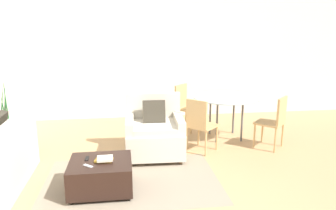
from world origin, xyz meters
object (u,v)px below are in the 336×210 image
at_px(book_stack, 105,159).
at_px(dining_chair_far_left, 185,104).
at_px(armchair, 154,133).
at_px(dining_chair_near_left, 200,122).
at_px(tv_remote_primary, 87,158).
at_px(tv_remote_secondary, 88,166).
at_px(dining_chair_near_right, 275,119).
at_px(potted_plant, 6,135).
at_px(ottoman, 101,174).
at_px(dining_table, 226,101).

bearing_deg(book_stack, dining_chair_far_left, 58.64).
bearing_deg(dining_chair_far_left, book_stack, -121.36).
xyz_separation_m(armchair, dining_chair_far_left, (0.74, 1.33, 0.14)).
distance_m(dining_chair_near_left, dining_chair_far_left, 1.29).
distance_m(armchair, tv_remote_primary, 1.36).
xyz_separation_m(armchair, tv_remote_secondary, (-0.92, -1.21, 0.03)).
xyz_separation_m(armchair, dining_chair_near_left, (0.74, 0.03, 0.14)).
bearing_deg(tv_remote_secondary, dining_chair_near_right, 22.82).
height_order(book_stack, tv_remote_primary, book_stack).
relative_size(book_stack, potted_plant, 0.18).
height_order(tv_remote_secondary, dining_chair_near_right, dining_chair_near_right).
relative_size(tv_remote_primary, dining_chair_near_right, 0.15).
xyz_separation_m(tv_remote_secondary, dining_chair_near_left, (1.66, 1.24, 0.12)).
relative_size(tv_remote_primary, dining_chair_near_left, 0.15).
distance_m(tv_remote_primary, dining_chair_far_left, 2.86).
relative_size(book_stack, tv_remote_primary, 1.74).
distance_m(tv_remote_primary, tv_remote_secondary, 0.24).
bearing_deg(ottoman, book_stack, -4.48).
bearing_deg(dining_table, potted_plant, -178.10).
bearing_deg(dining_chair_near_right, tv_remote_primary, -161.42).
height_order(book_stack, dining_chair_far_left, dining_chair_far_left).
distance_m(ottoman, dining_chair_far_left, 2.87).
distance_m(armchair, book_stack, 1.31).
relative_size(dining_chair_near_right, dining_chair_far_left, 1.00).
distance_m(ottoman, dining_chair_near_right, 3.05).
bearing_deg(tv_remote_primary, dining_chair_far_left, 53.58).
bearing_deg(tv_remote_secondary, tv_remote_primary, 98.40).
relative_size(tv_remote_secondary, dining_chair_near_left, 0.14).
relative_size(ottoman, book_stack, 3.28).
bearing_deg(tv_remote_primary, potted_plant, 134.03).
bearing_deg(armchair, ottoman, -125.89).
bearing_deg(book_stack, tv_remote_primary, 153.24).
height_order(potted_plant, dining_table, potted_plant).
bearing_deg(ottoman, dining_chair_far_left, 57.67).
height_order(potted_plant, dining_chair_near_right, potted_plant).
distance_m(dining_table, dining_chair_far_left, 0.93).
distance_m(tv_remote_secondary, potted_plant, 2.33).
xyz_separation_m(tv_remote_secondary, dining_chair_far_left, (1.66, 2.54, 0.12)).
height_order(ottoman, potted_plant, potted_plant).
relative_size(book_stack, dining_table, 0.20).
xyz_separation_m(ottoman, dining_table, (2.17, 1.76, 0.48)).
distance_m(tv_remote_primary, dining_table, 2.88).
distance_m(ottoman, book_stack, 0.21).
distance_m(dining_table, dining_chair_near_left, 0.93).
relative_size(ottoman, tv_remote_primary, 5.71).
relative_size(tv_remote_primary, dining_table, 0.11).
distance_m(armchair, ottoman, 1.34).
bearing_deg(dining_chair_far_left, tv_remote_secondary, -123.21).
bearing_deg(potted_plant, dining_chair_far_left, 13.71).
distance_m(tv_remote_secondary, dining_chair_near_right, 3.21).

